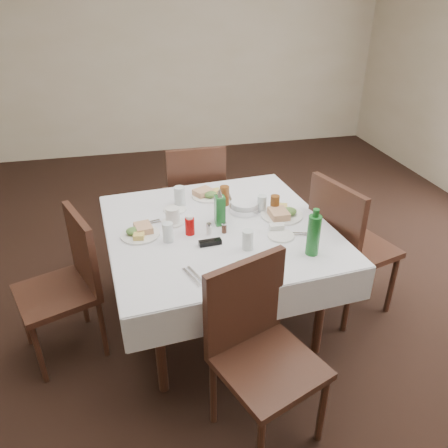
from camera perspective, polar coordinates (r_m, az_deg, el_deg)
name	(u,v)px	position (r m, az deg, el deg)	size (l,w,h in m)	color
ground_plane	(220,298)	(3.42, -0.49, -9.69)	(7.00, 7.00, 0.00)	black
room_shell	(219,67)	(2.70, -0.66, 19.87)	(6.04, 7.04, 2.80)	beige
dining_table	(219,237)	(2.85, -0.69, -1.66)	(1.52, 1.52, 0.76)	black
chair_north	(195,193)	(3.72, -3.82, 4.08)	(0.49, 0.49, 1.01)	black
chair_south	(258,342)	(2.27, 4.41, -15.11)	(0.60, 0.60, 0.99)	black
chair_east	(345,241)	(3.11, 15.52, -2.09)	(0.60, 0.60, 1.03)	black
chair_west	(69,278)	(2.88, -19.60, -6.62)	(0.58, 0.58, 0.95)	black
meal_north	(208,194)	(3.20, -2.11, 3.95)	(0.25, 0.25, 0.05)	white
meal_south	(247,269)	(2.38, 3.03, -5.93)	(0.23, 0.23, 0.05)	white
meal_east	(282,213)	(2.95, 7.59, 1.39)	(0.28, 0.28, 0.06)	white
meal_west	(140,232)	(2.76, -10.94, -1.04)	(0.24, 0.24, 0.05)	white
side_plate_a	(175,209)	(3.03, -6.47, 1.91)	(0.16, 0.16, 0.01)	white
side_plate_b	(281,236)	(2.72, 7.45, -1.52)	(0.17, 0.17, 0.01)	white
water_n	(180,196)	(3.07, -5.81, 3.62)	(0.08, 0.08, 0.14)	silver
water_s	(248,240)	(2.56, 3.12, -2.08)	(0.07, 0.07, 0.12)	silver
water_e	(262,204)	(2.99, 4.97, 2.67)	(0.06, 0.06, 0.12)	silver
water_w	(168,232)	(2.65, -7.33, -1.08)	(0.06, 0.06, 0.12)	silver
iced_tea_a	(225,196)	(3.06, 0.07, 3.73)	(0.07, 0.07, 0.14)	brown
iced_tea_b	(275,205)	(2.97, 6.64, 2.55)	(0.06, 0.06, 0.13)	brown
bread_basket	(245,206)	(3.00, 2.70, 2.30)	(0.21, 0.21, 0.07)	silver
oil_cruet_dark	(219,208)	(2.83, -0.64, 2.16)	(0.06, 0.06, 0.24)	black
oil_cruet_green	(220,209)	(2.79, -0.53, 1.92)	(0.06, 0.06, 0.25)	#1D6C29
ketchup_bottle	(190,225)	(2.71, -4.49, -0.18)	(0.06, 0.06, 0.13)	#A50403
salt_shaker	(209,229)	(2.71, -1.98, -0.64)	(0.03, 0.03, 0.08)	white
pepper_shaker	(224,228)	(2.73, 0.02, -0.50)	(0.03, 0.03, 0.07)	#44281D
coffee_mug	(173,216)	(2.85, -6.70, 1.03)	(0.15, 0.15, 0.11)	white
sunglasses	(210,242)	(2.62, -1.82, -2.43)	(0.14, 0.05, 0.03)	black
green_bottle	(314,234)	(2.53, 11.62, -1.34)	(0.08, 0.08, 0.29)	#1D6C29
sugar_caddy	(276,227)	(2.78, 6.87, -0.41)	(0.09, 0.06, 0.04)	white
cutlery_n	(227,196)	(3.21, 0.42, 3.70)	(0.06, 0.20, 0.01)	silver
cutlery_s	(194,276)	(2.35, -3.94, -6.83)	(0.11, 0.19, 0.01)	silver
cutlery_e	(297,234)	(2.76, 9.47, -1.32)	(0.17, 0.08, 0.01)	silver
cutlery_w	(147,224)	(2.88, -10.00, 0.06)	(0.18, 0.08, 0.01)	silver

